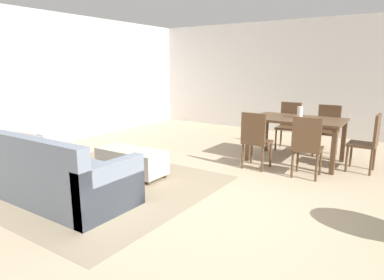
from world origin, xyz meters
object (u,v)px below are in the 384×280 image
Objects in this scene: dining_chair_far_right at (327,127)px; ottoman_table at (131,161)px; couch at (52,176)px; dining_chair_far_left at (289,123)px; dining_chair_head_east at (369,140)px; dining_table at (297,124)px; dining_chair_near_left at (255,137)px; vase_centerpiece at (300,112)px; dining_chair_near_right at (307,144)px.

ottoman_table is at bearing -126.29° from dining_chair_far_right.
couch is 2.31× the size of dining_chair_far_left.
dining_chair_head_east is (3.13, 3.36, 0.23)m from couch.
dining_table is at bearing -65.17° from dining_chair_far_left.
couch is 3.92m from dining_table.
dining_chair_head_east reaches higher than ottoman_table.
dining_chair_far_right is at bearing -5.44° from dining_chair_far_left.
dining_chair_near_left is at bearing 57.60° from couch.
couch is at bearing -121.09° from dining_table.
ottoman_table is 3.34m from dining_chair_far_left.
dining_chair_far_left is (1.61, 4.22, 0.23)m from couch.
dining_table is 7.85× the size of vase_centerpiece.
dining_chair_near_right is at bearing 0.02° from dining_chair_near_left.
dining_chair_near_right is 1.00× the size of dining_chair_far_left.
dining_chair_head_east is at bearing 47.06° from couch.
dining_chair_near_left is 1.68m from dining_chair_far_left.
dining_chair_far_right is 0.88m from vase_centerpiece.
ottoman_table is 3.66m from dining_chair_far_right.
dining_chair_near_left and dining_chair_far_right have the same top height.
dining_chair_far_right is (2.36, 4.15, 0.23)m from couch.
dining_chair_far_right reaches higher than dining_table.
vase_centerpiece is at bearing 113.54° from dining_chair_near_right.
couch is at bearing -110.92° from dining_chair_far_left.
couch is at bearing -132.94° from dining_chair_head_east.
dining_chair_near_right is at bearing 46.43° from couch.
dining_chair_head_east is (1.11, 0.02, -0.15)m from dining_table.
dining_table is at bearing 116.39° from dining_chair_near_right.
dining_chair_far_right reaches higher than couch.
couch is 2.31× the size of dining_chair_far_right.
dining_chair_near_left is (1.42, 1.34, 0.29)m from ottoman_table.
vase_centerpiece reaches higher than dining_chair_head_east.
dining_chair_head_east is (0.71, 0.82, 0.00)m from dining_chair_near_right.
dining_chair_far_left is 1.00× the size of dining_chair_head_east.
vase_centerpiece is at bearing -112.55° from dining_chair_far_right.
dining_chair_near_left is at bearing 43.33° from ottoman_table.
dining_chair_far_left is (-0.40, 0.87, -0.15)m from dining_table.
dining_table is (1.82, 2.14, 0.43)m from ottoman_table.
couch is at bearing -122.40° from dining_chair_near_left.
couch is 3.51m from dining_chair_near_right.
dining_chair_far_left is at bearing 150.63° from dining_chair_head_east.
dining_table reaches higher than ottoman_table.
vase_centerpiece is (-0.37, 0.85, 0.34)m from dining_chair_near_right.
dining_chair_far_left is 0.99m from vase_centerpiece.
dining_chair_near_left is (-0.41, -0.81, -0.15)m from dining_table.
dining_chair_near_right is 1.00× the size of dining_chair_head_east.
couch reaches higher than dining_table.
dining_chair_head_east is at bearing -29.37° from dining_chair_far_left.
dining_chair_far_right reaches higher than ottoman_table.
dining_chair_near_left reaches higher than couch.
dining_chair_head_east is at bearing 36.36° from ottoman_table.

